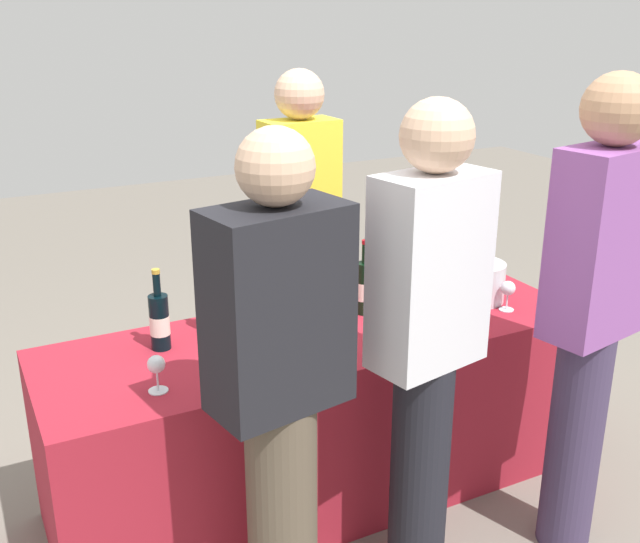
{
  "coord_description": "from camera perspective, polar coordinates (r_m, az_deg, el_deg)",
  "views": [
    {
      "loc": [
        -1.22,
        -2.4,
        1.94
      ],
      "look_at": [
        0.0,
        0.0,
        0.98
      ],
      "focal_mm": 42.11,
      "sensor_mm": 36.0,
      "label": 1
    }
  ],
  "objects": [
    {
      "name": "ground_plane",
      "position": [
        3.32,
        0.0,
        -16.1
      ],
      "size": [
        12.0,
        12.0,
        0.0
      ],
      "primitive_type": "plane",
      "color": "slate"
    },
    {
      "name": "tasting_table",
      "position": [
        3.12,
        0.0,
        -10.67
      ],
      "size": [
        2.17,
        0.72,
        0.73
      ],
      "primitive_type": "cube",
      "color": "maroon",
      "rests_on": "ground_plane"
    },
    {
      "name": "wine_bottle_0",
      "position": [
        2.83,
        -12.1,
        -3.69
      ],
      "size": [
        0.07,
        0.07,
        0.31
      ],
      "color": "black",
      "rests_on": "tasting_table"
    },
    {
      "name": "wine_bottle_1",
      "position": [
        2.92,
        -8.01,
        -2.45
      ],
      "size": [
        0.07,
        0.07,
        0.34
      ],
      "color": "black",
      "rests_on": "tasting_table"
    },
    {
      "name": "wine_bottle_2",
      "position": [
        3.09,
        3.38,
        -1.2
      ],
      "size": [
        0.07,
        0.07,
        0.32
      ],
      "color": "black",
      "rests_on": "tasting_table"
    },
    {
      "name": "wine_bottle_3",
      "position": [
        3.22,
        7.78,
        -0.52
      ],
      "size": [
        0.08,
        0.08,
        0.3
      ],
      "color": "black",
      "rests_on": "tasting_table"
    },
    {
      "name": "wine_bottle_4",
      "position": [
        3.39,
        9.04,
        0.41
      ],
      "size": [
        0.07,
        0.07,
        0.3
      ],
      "color": "black",
      "rests_on": "tasting_table"
    },
    {
      "name": "wine_bottle_5",
      "position": [
        3.45,
        10.73,
        0.72
      ],
      "size": [
        0.06,
        0.06,
        0.31
      ],
      "color": "black",
      "rests_on": "tasting_table"
    },
    {
      "name": "wine_glass_0",
      "position": [
        2.54,
        -12.33,
        -7.06
      ],
      "size": [
        0.07,
        0.07,
        0.13
      ],
      "color": "silver",
      "rests_on": "tasting_table"
    },
    {
      "name": "wine_glass_1",
      "position": [
        2.9,
        5.94,
        -3.16
      ],
      "size": [
        0.07,
        0.07,
        0.13
      ],
      "color": "silver",
      "rests_on": "tasting_table"
    },
    {
      "name": "wine_glass_2",
      "position": [
        3.01,
        6.25,
        -2.11
      ],
      "size": [
        0.07,
        0.07,
        0.14
      ],
      "color": "silver",
      "rests_on": "tasting_table"
    },
    {
      "name": "wine_glass_3",
      "position": [
        3.22,
        14.1,
        -1.35
      ],
      "size": [
        0.06,
        0.06,
        0.13
      ],
      "color": "silver",
      "rests_on": "tasting_table"
    },
    {
      "name": "ice_bucket",
      "position": [
        3.3,
        11.83,
        -0.75
      ],
      "size": [
        0.24,
        0.24,
        0.17
      ],
      "primitive_type": "cylinder",
      "color": "silver",
      "rests_on": "tasting_table"
    },
    {
      "name": "server_pouring",
      "position": [
        3.53,
        -1.49,
        3.15
      ],
      "size": [
        0.35,
        0.22,
        1.68
      ],
      "rotation": [
        0.0,
        0.0,
        3.18
      ],
      "color": "brown",
      "rests_on": "ground_plane"
    },
    {
      "name": "guest_0",
      "position": [
        2.25,
        -3.1,
        -8.32
      ],
      "size": [
        0.44,
        0.29,
        1.64
      ],
      "rotation": [
        0.0,
        0.0,
        0.17
      ],
      "color": "brown",
      "rests_on": "ground_plane"
    },
    {
      "name": "guest_1",
      "position": [
        2.46,
        8.11,
        -4.82
      ],
      "size": [
        0.4,
        0.27,
        1.69
      ],
      "rotation": [
        0.0,
        0.0,
        0.19
      ],
      "color": "black",
      "rests_on": "ground_plane"
    },
    {
      "name": "guest_2",
      "position": [
        2.72,
        20.01,
        -2.29
      ],
      "size": [
        0.39,
        0.26,
        1.75
      ],
      "rotation": [
        0.0,
        0.0,
        0.18
      ],
      "color": "#3F3351",
      "rests_on": "ground_plane"
    }
  ]
}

